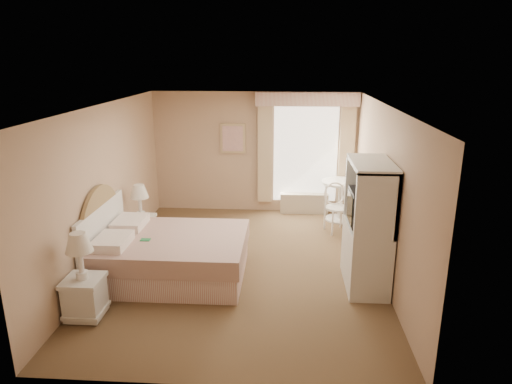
# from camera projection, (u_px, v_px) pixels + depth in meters

# --- Properties ---
(room) EXTENTS (4.21, 5.51, 2.51)m
(room) POSITION_uv_depth(u_px,v_px,m) (242.00, 190.00, 6.84)
(room) COLOR brown
(room) RESTS_ON ground
(window) EXTENTS (2.05, 0.22, 2.51)m
(window) POSITION_uv_depth(u_px,v_px,m) (306.00, 150.00, 9.29)
(window) COLOR white
(window) RESTS_ON room
(framed_art) EXTENTS (0.52, 0.04, 0.62)m
(framed_art) POSITION_uv_depth(u_px,v_px,m) (233.00, 139.00, 9.38)
(framed_art) COLOR tan
(framed_art) RESTS_ON room
(bed) EXTENTS (2.15, 1.68, 1.49)m
(bed) POSITION_uv_depth(u_px,v_px,m) (165.00, 254.00, 6.78)
(bed) COLOR tan
(bed) RESTS_ON room
(nightstand_near) EXTENTS (0.46, 0.46, 1.12)m
(nightstand_near) POSITION_uv_depth(u_px,v_px,m) (84.00, 287.00, 5.67)
(nightstand_near) COLOR white
(nightstand_near) RESTS_ON room
(nightstand_far) EXTENTS (0.44, 0.44, 1.07)m
(nightstand_far) POSITION_uv_depth(u_px,v_px,m) (141.00, 223.00, 7.92)
(nightstand_far) COLOR white
(nightstand_far) RESTS_ON room
(round_table) EXTENTS (0.77, 0.77, 0.81)m
(round_table) POSITION_uv_depth(u_px,v_px,m) (341.00, 194.00, 9.08)
(round_table) COLOR white
(round_table) RESTS_ON room
(cafe_chair) EXTENTS (0.57, 0.57, 0.92)m
(cafe_chair) POSITION_uv_depth(u_px,v_px,m) (336.00, 203.00, 8.53)
(cafe_chair) COLOR white
(cafe_chair) RESTS_ON room
(armoire) EXTENTS (0.55, 1.10, 1.82)m
(armoire) POSITION_uv_depth(u_px,v_px,m) (367.00, 236.00, 6.41)
(armoire) COLOR white
(armoire) RESTS_ON room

